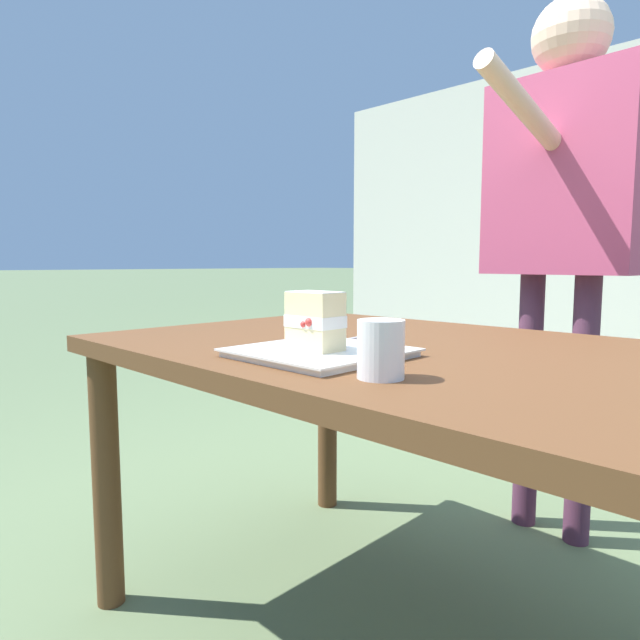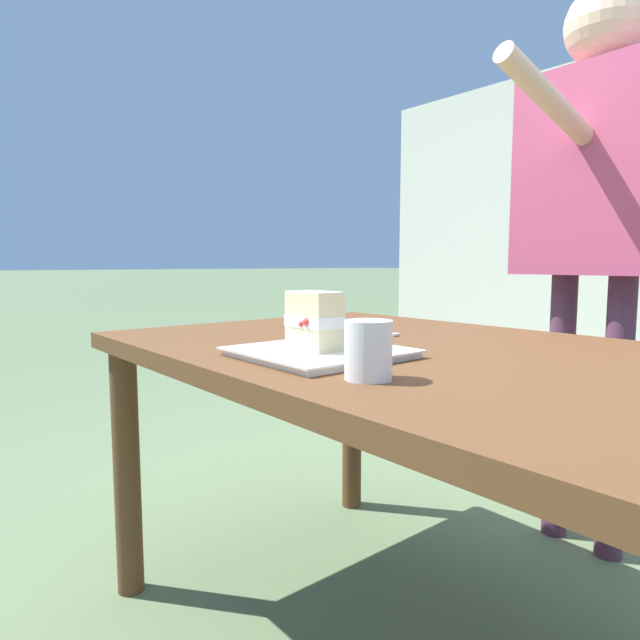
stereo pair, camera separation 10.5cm
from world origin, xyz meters
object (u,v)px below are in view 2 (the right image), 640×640
Objects in this scene: dessert_plate at (320,353)px; dessert_fork at (379,337)px; coffee_cup at (368,349)px; patio_table at (458,393)px; cake_slice at (314,321)px; diner_person at (597,182)px.

dessert_fork is (-0.11, 0.27, -0.00)m from dessert_plate.
patio_table is at bearing 101.06° from coffee_cup.
dessert_fork is at bearing 110.75° from cake_slice.
coffee_cup is 1.18m from diner_person.
dessert_fork is at bearing 111.45° from dessert_plate.
patio_table is at bearing 59.11° from dessert_plate.
cake_slice is (-0.14, -0.26, 0.15)m from patio_table.
dessert_plate is 0.23m from coffee_cup.
patio_table is 0.34m from cake_slice.
cake_slice is at bearing -69.25° from dessert_fork.
diner_person is (-0.15, 1.11, 0.38)m from coffee_cup.
diner_person is (0.17, 0.76, 0.42)m from dessert_fork.
dessert_fork is at bearing 173.29° from patio_table.
cake_slice is 0.22m from coffee_cup.
dessert_fork is 0.10× the size of diner_person.
diner_person is (0.06, 1.03, 0.42)m from dessert_plate.
coffee_cup is at bearing -82.20° from diner_person.
patio_table is 0.27m from dessert_fork.
dessert_plate is 2.61× the size of cake_slice.
coffee_cup is at bearing -78.94° from patio_table.
cake_slice reaches higher than patio_table.
cake_slice is 0.32m from dessert_fork.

